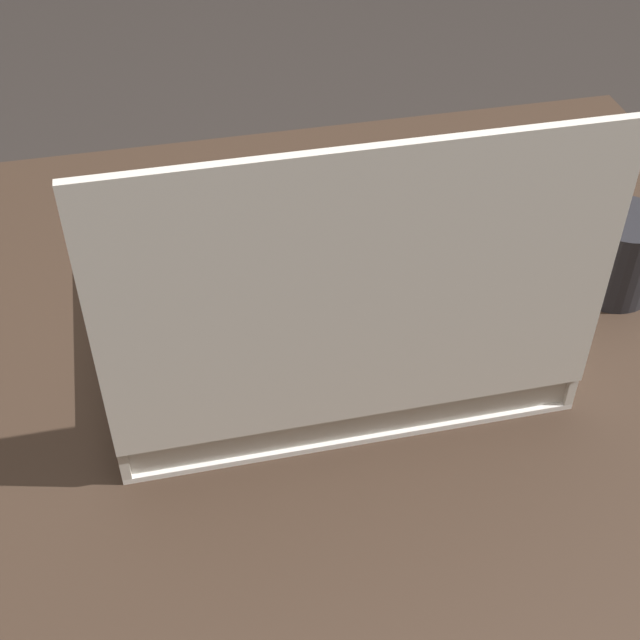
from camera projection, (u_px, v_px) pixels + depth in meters
dining_table at (368, 406)px, 0.96m from camera, size 0.91×0.80×0.70m
donut_box at (309, 317)px, 0.83m from camera, size 0.40×0.30×0.30m
coffee_mug at (619, 253)px, 0.90m from camera, size 0.08×0.08×0.09m
paper_napkin at (287, 197)px, 1.06m from camera, size 0.14×0.10×0.01m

